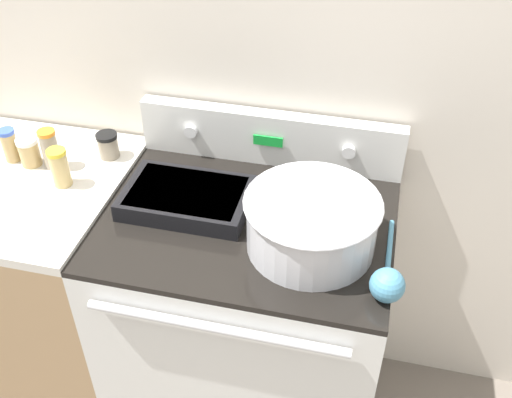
% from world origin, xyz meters
% --- Properties ---
extents(kitchen_wall, '(8.00, 0.05, 2.50)m').
position_xyz_m(kitchen_wall, '(0.00, 0.66, 1.25)').
color(kitchen_wall, beige).
rests_on(kitchen_wall, ground_plane).
extents(stove_range, '(0.81, 0.66, 0.90)m').
position_xyz_m(stove_range, '(0.00, 0.31, 0.45)').
color(stove_range, silver).
rests_on(stove_range, ground_plane).
extents(control_panel, '(0.81, 0.07, 0.17)m').
position_xyz_m(control_panel, '(0.00, 0.60, 0.99)').
color(control_panel, silver).
rests_on(control_panel, stove_range).
extents(side_counter, '(0.58, 0.63, 0.92)m').
position_xyz_m(side_counter, '(-0.70, 0.31, 0.46)').
color(side_counter, tan).
rests_on(side_counter, ground_plane).
extents(mixing_bowl, '(0.35, 0.35, 0.15)m').
position_xyz_m(mixing_bowl, '(0.19, 0.24, 0.99)').
color(mixing_bowl, silver).
rests_on(mixing_bowl, stove_range).
extents(casserole_dish, '(0.35, 0.23, 0.05)m').
position_xyz_m(casserole_dish, '(-0.18, 0.33, 0.93)').
color(casserole_dish, black).
rests_on(casserole_dish, stove_range).
extents(ladle, '(0.08, 0.32, 0.08)m').
position_xyz_m(ladle, '(0.39, 0.12, 0.94)').
color(ladle, teal).
rests_on(ladle, stove_range).
extents(spice_jar_black_cap, '(0.07, 0.07, 0.08)m').
position_xyz_m(spice_jar_black_cap, '(-0.49, 0.49, 0.96)').
color(spice_jar_black_cap, gray).
rests_on(spice_jar_black_cap, side_counter).
extents(spice_jar_yellow_cap, '(0.06, 0.06, 0.12)m').
position_xyz_m(spice_jar_yellow_cap, '(-0.56, 0.32, 0.98)').
color(spice_jar_yellow_cap, tan).
rests_on(spice_jar_yellow_cap, side_counter).
extents(spice_jar_orange_cap, '(0.05, 0.05, 0.13)m').
position_xyz_m(spice_jar_orange_cap, '(-0.63, 0.40, 0.98)').
color(spice_jar_orange_cap, gray).
rests_on(spice_jar_orange_cap, side_counter).
extents(spice_jar_white_cap, '(0.06, 0.06, 0.09)m').
position_xyz_m(spice_jar_white_cap, '(-0.71, 0.40, 0.96)').
color(spice_jar_white_cap, tan).
rests_on(spice_jar_white_cap, side_counter).
extents(spice_jar_blue_cap, '(0.05, 0.05, 0.11)m').
position_xyz_m(spice_jar_blue_cap, '(-0.77, 0.40, 0.97)').
color(spice_jar_blue_cap, tan).
rests_on(spice_jar_blue_cap, side_counter).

